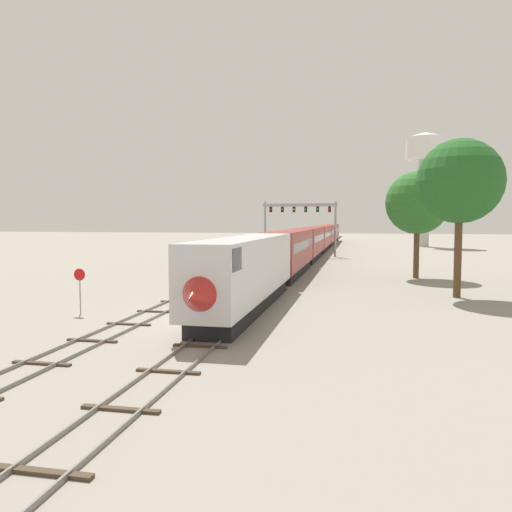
{
  "coord_description": "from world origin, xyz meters",
  "views": [
    {
      "loc": [
        9.18,
        -28.14,
        5.92
      ],
      "look_at": [
        1.0,
        12.0,
        3.0
      ],
      "focal_mm": 35.4,
      "sensor_mm": 36.0,
      "label": 1
    }
  ],
  "objects": [
    {
      "name": "track_near",
      "position": [
        -3.5,
        40.0,
        0.07
      ],
      "size": [
        2.6,
        160.0,
        0.16
      ],
      "color": "slate",
      "rests_on": "ground"
    },
    {
      "name": "signal_gantry",
      "position": [
        -0.25,
        53.8,
        6.58
      ],
      "size": [
        12.1,
        0.49,
        8.97
      ],
      "color": "#999BA0",
      "rests_on": "ground"
    },
    {
      "name": "stop_sign",
      "position": [
        -8.0,
        0.54,
        1.87
      ],
      "size": [
        0.76,
        0.08,
        2.88
      ],
      "color": "gray",
      "rests_on": "ground"
    },
    {
      "name": "track_main",
      "position": [
        2.0,
        60.0,
        0.07
      ],
      "size": [
        2.6,
        200.0,
        0.16
      ],
      "color": "slate",
      "rests_on": "ground"
    },
    {
      "name": "water_tower",
      "position": [
        23.28,
        89.89,
        19.28
      ],
      "size": [
        8.43,
        8.43,
        25.3
      ],
      "color": "beige",
      "rests_on": "ground"
    },
    {
      "name": "trackside_tree_mid",
      "position": [
        16.62,
        12.53,
        8.82
      ],
      "size": [
        6.4,
        6.4,
        12.06
      ],
      "color": "brown",
      "rests_on": "ground"
    },
    {
      "name": "passenger_train",
      "position": [
        2.0,
        58.05,
        2.61
      ],
      "size": [
        3.04,
        128.6,
        4.8
      ],
      "color": "silver",
      "rests_on": "ground"
    },
    {
      "name": "trackside_tree_left",
      "position": [
        14.97,
        25.33,
        7.65
      ],
      "size": [
        6.37,
        6.37,
        10.87
      ],
      "color": "brown",
      "rests_on": "ground"
    },
    {
      "name": "ground_plane",
      "position": [
        0.0,
        0.0,
        0.0
      ],
      "size": [
        400.0,
        400.0,
        0.0
      ],
      "primitive_type": "plane",
      "color": "gray"
    }
  ]
}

